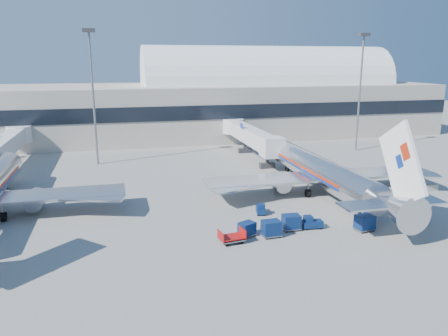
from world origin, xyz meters
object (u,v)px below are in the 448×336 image
object	(u,v)px
barrier_mid	(407,190)
cart_solo_far	(419,214)
barrier_near	(386,191)
cart_solo_near	(365,222)
tug_lead	(311,223)
cart_train_a	(291,222)
cart_open_red	(232,238)
cart_train_b	(271,228)
cart_train_c	(247,229)
jetbridge_near	(248,135)
tug_right	(367,207)
tug_left	(261,209)
jetbridge_mid	(7,145)
airliner_main	(323,173)
mast_east	(361,75)
barrier_far	(428,188)
mast_west	(92,77)

from	to	relation	value
barrier_mid	cart_solo_far	distance (m)	10.88
cart_solo_far	barrier_near	bearing A→B (deg)	66.33
cart_solo_near	cart_solo_far	world-z (taller)	cart_solo_near
tug_lead	cart_solo_near	world-z (taller)	cart_solo_near
cart_train_a	cart_open_red	xyz separation A→B (m)	(-6.96, -1.72, -0.42)
cart_train_b	cart_train_c	world-z (taller)	cart_train_b
cart_solo_near	jetbridge_near	bearing A→B (deg)	82.90
tug_right	tug_lead	bearing A→B (deg)	-141.33
cart_solo_far	tug_left	bearing A→B (deg)	147.84
cart_solo_near	jetbridge_mid	bearing A→B (deg)	129.13
airliner_main	cart_train_b	world-z (taller)	airliner_main
mast_east	barrier_far	world-z (taller)	mast_east
barrier_mid	tug_right	distance (m)	11.30
barrier_mid	mast_east	bearing A→B (deg)	72.74
cart_train_c	tug_lead	bearing A→B (deg)	-23.67
barrier_mid	cart_train_c	world-z (taller)	cart_train_c
jetbridge_mid	cart_train_b	size ratio (longest dim) A/B	13.80
barrier_near	cart_train_b	xyz separation A→B (m)	(-19.89, -9.87, 0.46)
jetbridge_near	barrier_mid	size ratio (longest dim) A/B	9.17
jetbridge_near	cart_train_a	distance (m)	38.20
tug_right	cart_train_a	world-z (taller)	tug_right
cart_open_red	jetbridge_mid	bearing A→B (deg)	118.01
mast_west	barrier_mid	size ratio (longest dim) A/B	7.53
jetbridge_near	tug_left	distance (m)	33.13
jetbridge_mid	mast_west	world-z (taller)	mast_west
mast_west	cart_open_red	world-z (taller)	mast_west
jetbridge_near	cart_train_c	size ratio (longest dim) A/B	13.39
mast_west	cart_solo_near	xyz separation A→B (m)	(28.24, -38.73, -13.88)
cart_train_a	cart_train_b	xyz separation A→B (m)	(-2.69, -1.21, 0.02)
jetbridge_mid	tug_left	bearing A→B (deg)	-43.44
mast_west	barrier_far	size ratio (longest dim) A/B	7.53
cart_train_c	cart_solo_near	bearing A→B (deg)	-33.63
tug_left	cart_train_a	distance (m)	5.78
airliner_main	mast_west	size ratio (longest dim) A/B	1.65
tug_left	cart_train_b	world-z (taller)	cart_train_b
airliner_main	barrier_mid	distance (m)	11.84
cart_train_b	airliner_main	bearing A→B (deg)	43.55
tug_right	cart_train_c	bearing A→B (deg)	-148.71
cart_train_c	cart_open_red	xyz separation A→B (m)	(-1.93, -1.27, -0.31)
mast_west	tug_lead	distance (m)	45.66
jetbridge_near	cart_train_c	xyz separation A→B (m)	(-11.84, -37.92, -3.15)
tug_lead	cart_solo_far	bearing A→B (deg)	2.38
jetbridge_mid	tug_lead	size ratio (longest dim) A/B	12.08
tug_lead	cart_solo_far	size ratio (longest dim) A/B	1.21
jetbridge_mid	barrier_far	xyz separation A→B (m)	(59.00, -28.81, -3.48)
barrier_far	cart_solo_near	size ratio (longest dim) A/B	1.42
tug_lead	tug_right	bearing A→B (deg)	24.45
mast_east	tug_right	xyz separation A→B (m)	(-18.38, -33.82, -14.03)
jetbridge_near	cart_solo_far	world-z (taller)	jetbridge_near
mast_east	barrier_mid	world-z (taller)	mast_east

